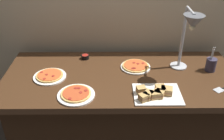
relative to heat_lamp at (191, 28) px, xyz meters
The scene contains 10 objects.
back_wall 0.72m from the heat_lamp, 134.13° to the left, with size 4.40×0.04×2.40m, color #C6B593.
buffet_table 0.93m from the heat_lamp, behind, with size 1.90×0.84×0.76m.
heat_lamp is the anchor object (origin of this frame).
pizza_plate_front 0.56m from the heat_lamp, 159.95° to the left, with size 0.25×0.25×0.03m.
pizza_plate_center 1.14m from the heat_lamp, behind, with size 0.26×0.26×0.03m.
pizza_plate_raised_stand 0.96m from the heat_lamp, 162.55° to the right, with size 0.27×0.27×0.03m.
sandwich_platter 0.54m from the heat_lamp, 134.07° to the right, with size 0.34×0.27×0.06m.
sauce_cup_near 0.95m from the heat_lamp, 159.61° to the left, with size 0.07×0.07×0.04m.
utensil_holder 0.44m from the heat_lamp, 18.76° to the left, with size 0.08×0.08×0.21m.
serving_spatula 0.52m from the heat_lamp, 35.94° to the right, with size 0.17×0.11×0.01m.
Camera 1 is at (-0.09, -1.76, 1.86)m, focal length 41.18 mm.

